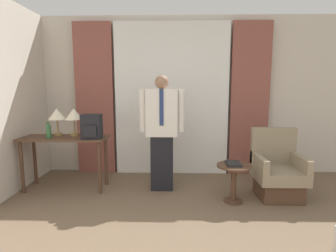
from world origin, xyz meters
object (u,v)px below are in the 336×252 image
table_lamp_left (57,115)px  person (162,129)px  bottle_near_edge (49,131)px  table_lamp_right (74,115)px  side_table (234,177)px  book (233,163)px  armchair (277,173)px  backpack (92,127)px  desk (65,146)px

table_lamp_left → person: (1.56, -0.09, -0.19)m
bottle_near_edge → table_lamp_left: bearing=74.1°
table_lamp_left → table_lamp_right: 0.25m
table_lamp_right → side_table: size_ratio=0.82×
bottle_near_edge → person: bearing=3.4°
side_table → book: 0.18m
person → armchair: bearing=-7.8°
bottle_near_edge → backpack: size_ratio=0.68×
book → bottle_near_edge: bearing=173.2°
table_lamp_right → armchair: 3.02m
person → side_table: size_ratio=3.32×
bottle_near_edge → armchair: (3.21, -0.12, -0.55)m
table_lamp_left → armchair: table_lamp_left is taller
table_lamp_left → side_table: bearing=-11.2°
backpack → book: size_ratio=1.42×
table_lamp_left → side_table: size_ratio=0.82×
armchair → table_lamp_right: bearing=174.0°
table_lamp_left → backpack: table_lamp_left is taller
table_lamp_left → book: (2.51, -0.48, -0.58)m
table_lamp_right → backpack: (0.33, -0.21, -0.14)m
desk → armchair: (3.03, -0.22, -0.32)m
bottle_near_edge → person: person is taller
desk → table_lamp_left: 0.47m
desk → side_table: size_ratio=2.44×
table_lamp_left → side_table: 2.67m
desk → person: 1.45m
person → armchair: (1.60, -0.22, -0.57)m
armchair → book: 0.70m
armchair → person: bearing=172.2°
armchair → side_table: 0.67m
book → table_lamp_left: bearing=169.1°
table_lamp_left → armchair: (3.15, -0.30, -0.76)m
person → armchair: size_ratio=1.79×
desk → table_lamp_right: 0.47m
table_lamp_right → armchair: size_ratio=0.44×
desk → book: bearing=-9.4°
table_lamp_left → table_lamp_right: (0.25, 0.00, 0.00)m
desk → backpack: size_ratio=3.55×
side_table → person: bearing=156.7°
table_lamp_right → book: 2.38m
table_lamp_left → bottle_near_edge: table_lamp_left is taller
side_table → table_lamp_right: bearing=167.6°
armchair → book: armchair is taller
bottle_near_edge → book: bearing=-6.8°
person → book: person is taller
armchair → table_lamp_left: bearing=174.5°
desk → table_lamp_left: table_lamp_left is taller
desk → side_table: 2.44m
table_lamp_right → backpack: table_lamp_right is taller
table_lamp_right → book: table_lamp_right is taller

